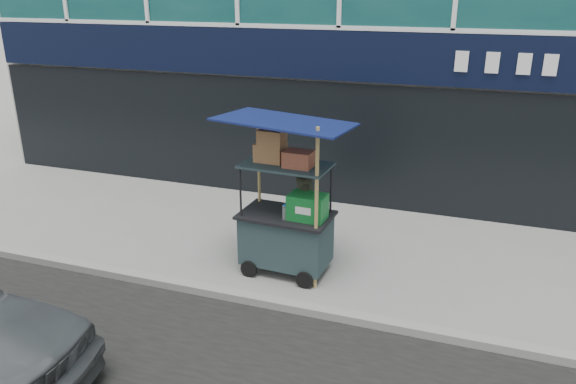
% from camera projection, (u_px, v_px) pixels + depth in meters
% --- Properties ---
extents(ground, '(80.00, 80.00, 0.00)m').
position_uv_depth(ground, '(262.00, 296.00, 7.92)').
color(ground, slate).
rests_on(ground, ground).
extents(curb, '(80.00, 0.18, 0.12)m').
position_uv_depth(curb, '(257.00, 300.00, 7.72)').
color(curb, gray).
rests_on(curb, ground).
extents(vendor_cart, '(1.86, 1.37, 2.44)m').
position_uv_depth(vendor_cart, '(287.00, 220.00, 8.33)').
color(vendor_cart, '#1A2B2D').
rests_on(vendor_cart, ground).
extents(vendor_man, '(0.65, 0.78, 1.82)m').
position_uv_depth(vendor_man, '(306.00, 211.00, 8.50)').
color(vendor_man, '#272A1E').
rests_on(vendor_man, ground).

